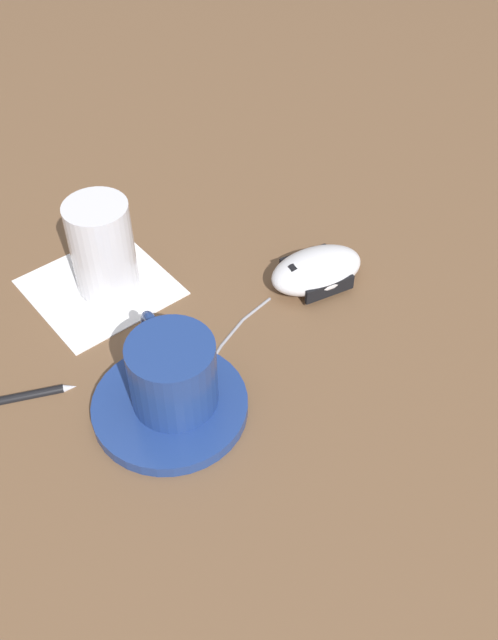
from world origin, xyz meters
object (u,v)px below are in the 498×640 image
object	(u,v)px
coffee_cup	(172,372)
saucer	(170,406)
computer_mouse	(316,270)
drinking_glass	(102,247)

from	to	relation	value
coffee_cup	saucer	bearing A→B (deg)	173.85
coffee_cup	computer_mouse	distance (m)	0.22
coffee_cup	computer_mouse	bearing A→B (deg)	-13.35
coffee_cup	drinking_glass	bearing A→B (deg)	54.19
computer_mouse	drinking_glass	xyz separation A→B (m)	(-0.10, 0.19, 0.04)
computer_mouse	saucer	bearing A→B (deg)	166.89
coffee_cup	drinking_glass	size ratio (longest dim) A/B	0.95
coffee_cup	computer_mouse	size ratio (longest dim) A/B	0.82
computer_mouse	drinking_glass	bearing A→B (deg)	118.08
saucer	drinking_glass	size ratio (longest dim) A/B	1.37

